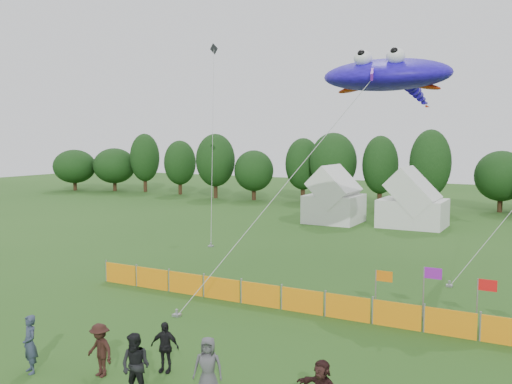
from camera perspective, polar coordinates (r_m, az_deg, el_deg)
The scene contains 13 objects.
ground at distance 19.02m, azimuth -9.09°, elevation -17.39°, with size 160.00×160.00×0.00m, color #234C16.
treeline at distance 59.54m, azimuth 19.66°, elevation 2.13°, with size 104.57×8.78×8.36m.
tent_left at distance 49.62m, azimuth 7.82°, elevation -0.76°, with size 4.48×4.48×3.95m.
tent_right at distance 48.54m, azimuth 15.42°, elevation -1.18°, with size 5.29×4.23×3.73m.
barrier_fence at distance 24.50m, azimuth 4.63°, elevation -10.81°, with size 21.90×0.06×1.00m.
flag_row at distance 23.80m, azimuth 24.12°, elevation -9.61°, with size 10.73×0.42×2.21m.
spectator_a at distance 19.77m, azimuth -21.67°, elevation -13.96°, with size 0.67×0.44×1.84m, color #2D364B.
spectator_b at distance 17.17m, azimuth -11.95°, elevation -16.66°, with size 0.91×0.71×1.87m, color black.
spectator_c at distance 18.86m, azimuth -15.34°, elevation -14.99°, with size 1.08×0.62×1.67m, color black.
spectator_d at distance 18.80m, azimuth -9.11°, elevation -15.03°, with size 0.94×0.39×1.61m, color black.
spectator_e at distance 16.97m, azimuth -4.83°, elevation -17.06°, with size 0.85×0.55×1.74m, color #4B4A4F.
stingray_kite at distance 31.74m, azimuth 13.25°, elevation 11.23°, with size 9.02×20.44×11.85m.
small_kite_dark at distance 45.53m, azimuth -4.33°, elevation 7.65°, with size 7.06×10.86×15.46m.
Camera 1 is at (10.78, -13.81, 7.38)m, focal length 40.00 mm.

